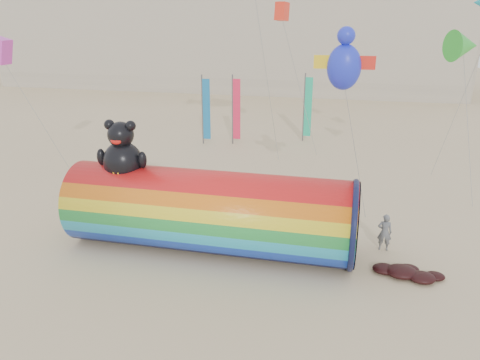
% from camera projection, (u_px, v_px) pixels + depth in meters
% --- Properties ---
extents(ground, '(160.00, 160.00, 0.00)m').
position_uv_depth(ground, '(221.00, 243.00, 20.17)').
color(ground, '#CCB58C').
rests_on(ground, ground).
extents(hotel_building, '(60.40, 15.40, 20.60)m').
position_uv_depth(hotel_building, '(225.00, 7.00, 61.51)').
color(hotel_building, '#B7AD99').
rests_on(hotel_building, ground).
extents(windsock_assembly, '(11.70, 3.56, 5.39)m').
position_uv_depth(windsock_assembly, '(209.00, 209.00, 19.07)').
color(windsock_assembly, red).
rests_on(windsock_assembly, ground).
extents(kite_handler, '(0.60, 0.40, 1.60)m').
position_uv_depth(kite_handler, '(385.00, 232.00, 19.32)').
color(kite_handler, slate).
rests_on(kite_handler, ground).
extents(fabric_bundle, '(2.62, 1.35, 0.41)m').
position_uv_depth(fabric_bundle, '(407.00, 273.00, 17.50)').
color(fabric_bundle, black).
rests_on(fabric_bundle, ground).
extents(festival_banners, '(7.92, 2.75, 5.20)m').
position_uv_depth(festival_banners, '(250.00, 109.00, 35.09)').
color(festival_banners, '#59595E').
rests_on(festival_banners, ground).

